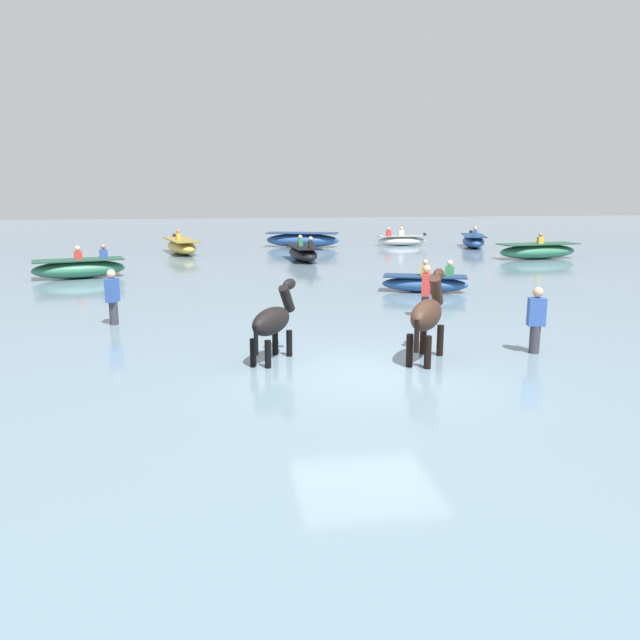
{
  "coord_description": "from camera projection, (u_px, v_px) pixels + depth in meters",
  "views": [
    {
      "loc": [
        -2.41,
        -10.36,
        3.5
      ],
      "look_at": [
        -0.5,
        2.1,
        0.84
      ],
      "focal_mm": 35.68,
      "sensor_mm": 36.0,
      "label": 1
    }
  ],
  "objects": [
    {
      "name": "boat_distant_east",
      "position": [
        473.0,
        241.0,
        33.51
      ],
      "size": [
        1.95,
        3.39,
        1.12
      ],
      "color": "#28518E",
      "rests_on": "water_surface"
    },
    {
      "name": "person_spectator_far",
      "position": [
        536.0,
        326.0,
        12.18
      ],
      "size": [
        0.35,
        0.26,
        1.63
      ],
      "color": "#383842",
      "rests_on": "ground"
    },
    {
      "name": "boat_near_port",
      "position": [
        303.0,
        240.0,
        33.61
      ],
      "size": [
        4.08,
        2.33,
        0.76
      ],
      "color": "#28518E",
      "rests_on": "water_surface"
    },
    {
      "name": "person_wading_close",
      "position": [
        113.0,
        302.0,
        14.71
      ],
      "size": [
        0.31,
        0.37,
        1.63
      ],
      "color": "#383842",
      "rests_on": "ground"
    },
    {
      "name": "water_surface",
      "position": [
        298.0,
        290.0,
        20.73
      ],
      "size": [
        90.0,
        90.0,
        0.34
      ],
      "primitive_type": "cube",
      "color": "slate",
      "rests_on": "ground"
    },
    {
      "name": "boat_mid_outer",
      "position": [
        401.0,
        240.0,
        34.58
      ],
      "size": [
        2.71,
        0.96,
        1.0
      ],
      "color": "silver",
      "rests_on": "water_surface"
    },
    {
      "name": "boat_far_inshore",
      "position": [
        182.0,
        246.0,
        30.35
      ],
      "size": [
        2.05,
        3.91,
        1.16
      ],
      "color": "gold",
      "rests_on": "water_surface"
    },
    {
      "name": "boat_mid_channel",
      "position": [
        79.0,
        268.0,
        22.24
      ],
      "size": [
        3.31,
        1.95,
        1.14
      ],
      "color": "#337556",
      "rests_on": "water_surface"
    },
    {
      "name": "ground_plane",
      "position": [
        366.0,
        391.0,
        11.1
      ],
      "size": [
        120.0,
        120.0,
        0.0
      ],
      "primitive_type": "plane",
      "color": "gray"
    },
    {
      "name": "person_onlooker_left",
      "position": [
        426.0,
        296.0,
        15.53
      ],
      "size": [
        0.3,
        0.37,
        1.63
      ],
      "color": "#383842",
      "rests_on": "ground"
    },
    {
      "name": "horse_trailing_dark_bay",
      "position": [
        427.0,
        317.0,
        11.63
      ],
      "size": [
        1.23,
        1.68,
        1.95
      ],
      "color": "#382319",
      "rests_on": "ground"
    },
    {
      "name": "horse_lead_black",
      "position": [
        273.0,
        323.0,
        11.63
      ],
      "size": [
        1.1,
        1.53,
        1.77
      ],
      "color": "black",
      "rests_on": "ground"
    },
    {
      "name": "boat_near_starboard",
      "position": [
        425.0,
        283.0,
        19.34
      ],
      "size": [
        2.73,
        1.6,
        0.98
      ],
      "color": "#28518E",
      "rests_on": "water_surface"
    },
    {
      "name": "boat_distant_west",
      "position": [
        538.0,
        251.0,
        28.19
      ],
      "size": [
        3.88,
        1.65,
        1.16
      ],
      "color": "#337556",
      "rests_on": "water_surface"
    },
    {
      "name": "boat_far_offshore",
      "position": [
        303.0,
        253.0,
        27.55
      ],
      "size": [
        1.3,
        3.42,
        1.1
      ],
      "color": "black",
      "rests_on": "water_surface"
    }
  ]
}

